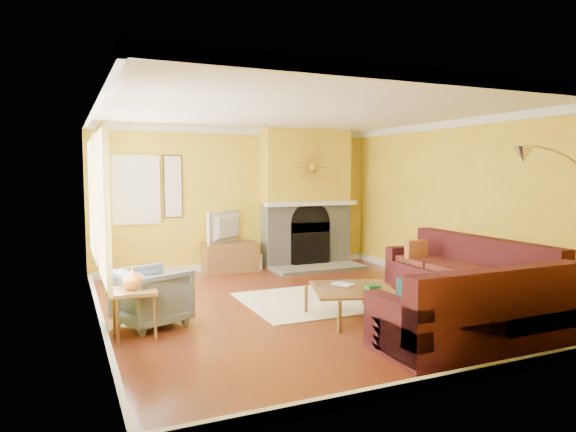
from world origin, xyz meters
name	(u,v)px	position (x,y,z in m)	size (l,w,h in m)	color
floor	(306,305)	(0.00, 0.00, -0.01)	(5.50, 6.00, 0.02)	maroon
ceiling	(307,110)	(0.00, 0.00, 2.71)	(5.50, 6.00, 0.02)	white
wall_back	(238,199)	(0.00, 3.01, 1.35)	(5.50, 0.02, 2.70)	gold
wall_front	(461,233)	(0.00, -3.01, 1.35)	(5.50, 0.02, 2.70)	gold
wall_left	(94,216)	(-2.76, 0.00, 1.35)	(0.02, 6.00, 2.70)	gold
wall_right	(461,204)	(2.76, 0.00, 1.35)	(0.02, 6.00, 2.70)	gold
baseboard	(306,301)	(0.00, 0.00, 0.06)	(5.50, 6.00, 0.12)	white
crown_molding	(307,115)	(0.00, 0.00, 2.64)	(5.50, 6.00, 0.12)	white
window_left_near	(92,198)	(-2.72, 1.30, 1.50)	(0.06, 1.22, 1.72)	white
window_left_far	(101,207)	(-2.72, -0.60, 1.50)	(0.06, 1.22, 1.72)	white
window_back	(136,190)	(-1.90, 2.96, 1.55)	(0.82, 0.06, 1.22)	white
wall_art	(173,187)	(-1.25, 2.97, 1.60)	(0.34, 0.04, 1.14)	white
fireplace	(306,198)	(1.35, 2.80, 1.35)	(1.80, 0.40, 2.70)	gray
mantel	(312,203)	(1.35, 2.56, 1.25)	(1.92, 0.22, 0.08)	white
hearth	(319,268)	(1.35, 2.25, 0.03)	(1.80, 0.70, 0.06)	gray
sunburst	(312,167)	(1.35, 2.57, 1.95)	(0.70, 0.04, 0.70)	olive
rug	(327,299)	(0.41, 0.13, 0.01)	(2.40, 1.80, 0.02)	beige
sectional_sofa	(424,279)	(1.28, -0.96, 0.45)	(2.94, 3.47, 0.90)	#44161A
coffee_table	(353,303)	(0.26, -0.82, 0.20)	(1.00, 1.00, 0.40)	white
media_console	(230,257)	(-0.26, 2.73, 0.28)	(1.00, 0.45, 0.55)	brown
tv	(230,227)	(-0.26, 2.73, 0.84)	(1.02, 0.13, 0.59)	black
subwoofer	(252,262)	(0.19, 2.77, 0.15)	(0.30, 0.30, 0.30)	white
armchair	(152,296)	(-2.14, -0.10, 0.35)	(0.76, 0.78, 0.71)	slate
side_table	(134,313)	(-2.40, -0.49, 0.28)	(0.50, 0.50, 0.55)	brown
vase	(133,278)	(-2.40, -0.49, 0.67)	(0.24, 0.24, 0.25)	orange
book	(339,286)	(0.11, -0.72, 0.41)	(0.20, 0.27, 0.03)	white
arc_lamp	(566,247)	(1.87, -2.57, 1.06)	(1.35, 0.36, 2.12)	silver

